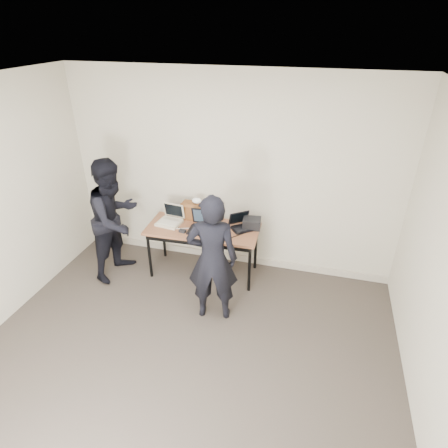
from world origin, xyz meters
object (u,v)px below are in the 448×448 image
at_px(desk, 203,232).
at_px(laptop_center, 202,225).
at_px(laptop_right, 241,225).
at_px(person_observer, 115,219).
at_px(laptop_beige, 170,220).
at_px(leather_satchel, 195,211).
at_px(equipment_box, 252,223).
at_px(person_typist, 212,259).

height_order(desk, laptop_center, laptop_center).
distance_m(desk, laptop_right, 0.53).
height_order(laptop_center, person_observer, person_observer).
bearing_deg(laptop_beige, laptop_center, 1.15).
bearing_deg(laptop_center, laptop_beige, 171.96).
relative_size(laptop_beige, person_observer, 0.21).
xyz_separation_m(leather_satchel, equipment_box, (0.81, -0.04, -0.06)).
bearing_deg(leather_satchel, person_observer, -149.58).
bearing_deg(equipment_box, desk, -163.05).
bearing_deg(laptop_center, equipment_box, 16.69).
bearing_deg(laptop_beige, equipment_box, 15.50).
relative_size(leather_satchel, person_observer, 0.22).
xyz_separation_m(laptop_beige, laptop_right, (0.97, 0.12, -0.00)).
xyz_separation_m(laptop_right, person_typist, (-0.12, -0.93, 0.03)).
xyz_separation_m(laptop_center, laptop_right, (0.49, 0.17, -0.01)).
xyz_separation_m(laptop_right, equipment_box, (0.13, 0.04, 0.02)).
height_order(desk, laptop_right, laptop_right).
relative_size(desk, person_observer, 0.91).
bearing_deg(equipment_box, laptop_beige, -171.46).
distance_m(person_typist, person_observer, 1.60).
distance_m(laptop_right, leather_satchel, 0.69).
height_order(laptop_center, leather_satchel, laptop_center).
distance_m(laptop_beige, leather_satchel, 0.36).
height_order(laptop_beige, person_typist, person_typist).
relative_size(person_typist, person_observer, 0.95).
distance_m(laptop_beige, laptop_center, 0.48).
bearing_deg(person_typist, laptop_right, -109.07).
xyz_separation_m(laptop_beige, equipment_box, (1.10, 0.17, 0.02)).
distance_m(laptop_right, person_observer, 1.69).
distance_m(leather_satchel, person_observer, 1.07).
relative_size(desk, equipment_box, 6.54).
relative_size(laptop_center, leather_satchel, 0.95).
xyz_separation_m(laptop_beige, leather_satchel, (0.29, 0.20, 0.08)).
bearing_deg(person_observer, laptop_beige, -54.49).
height_order(laptop_beige, person_observer, person_observer).
height_order(desk, person_typist, person_typist).
bearing_deg(laptop_center, laptop_right, 17.13).
height_order(leather_satchel, person_observer, person_observer).
bearing_deg(person_observer, laptop_right, -63.76).
relative_size(laptop_beige, laptop_center, 0.99).
relative_size(laptop_right, equipment_box, 1.67).
bearing_deg(leather_satchel, person_typist, -57.85).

